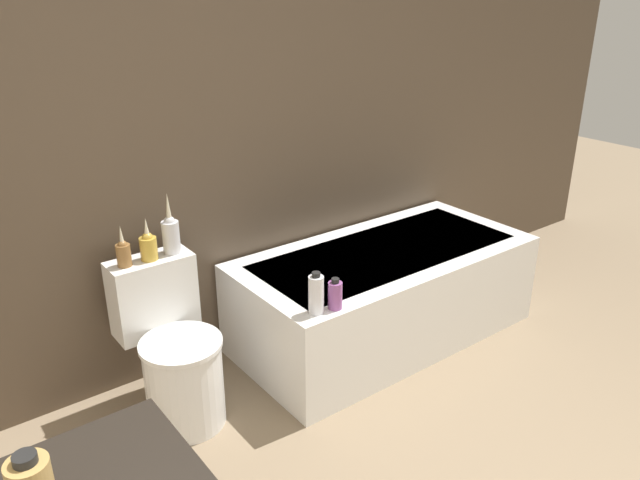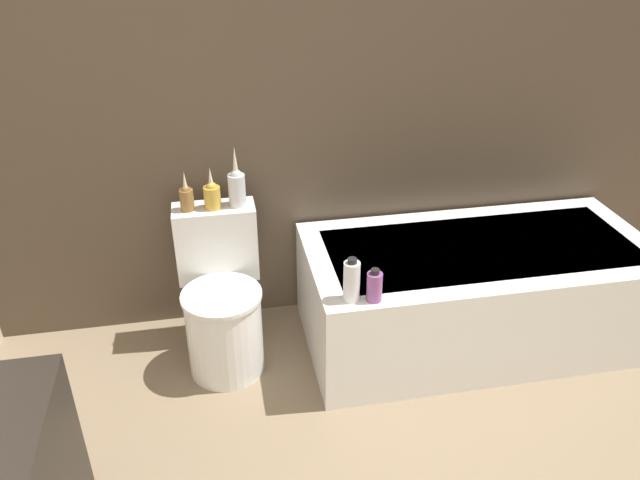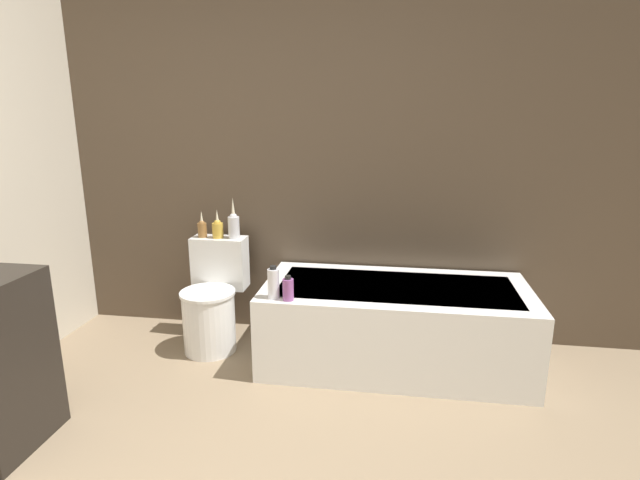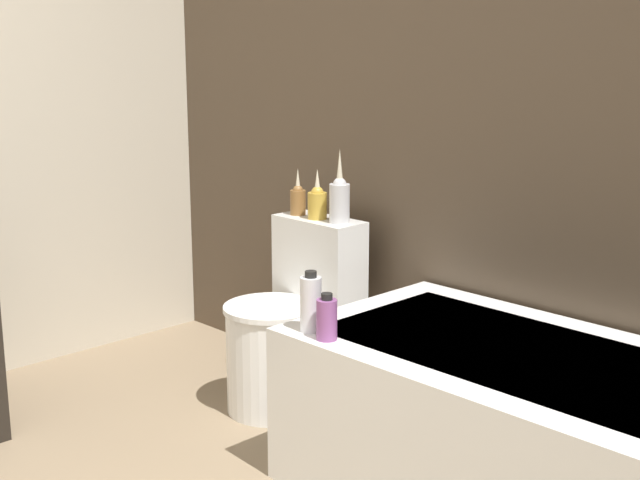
% 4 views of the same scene
% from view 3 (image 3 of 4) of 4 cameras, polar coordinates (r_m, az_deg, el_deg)
% --- Properties ---
extents(wall_back_tiled, '(6.40, 0.06, 2.60)m').
position_cam_3_polar(wall_back_tiled, '(3.49, -3.47, 10.13)').
color(wall_back_tiled, brown).
rests_on(wall_back_tiled, ground_plane).
extents(bathtub, '(1.64, 0.79, 0.51)m').
position_cam_3_polar(bathtub, '(3.23, 8.51, -9.47)').
color(bathtub, white).
rests_on(bathtub, ground).
extents(toilet, '(0.37, 0.52, 0.72)m').
position_cam_3_polar(toilet, '(3.47, -12.16, -6.93)').
color(toilet, white).
rests_on(toilet, ground).
extents(vase_gold, '(0.06, 0.06, 0.19)m').
position_cam_3_polar(vase_gold, '(3.52, -13.32, 1.33)').
color(vase_gold, olive).
rests_on(vase_gold, toilet).
extents(vase_silver, '(0.08, 0.08, 0.20)m').
position_cam_3_polar(vase_silver, '(3.48, -11.62, 1.33)').
color(vase_silver, gold).
rests_on(vase_silver, toilet).
extents(vase_bronze, '(0.08, 0.08, 0.28)m').
position_cam_3_polar(vase_bronze, '(3.45, -9.84, 1.76)').
color(vase_bronze, silver).
rests_on(vase_bronze, toilet).
extents(shampoo_bottle_tall, '(0.07, 0.07, 0.19)m').
position_cam_3_polar(shampoo_bottle_tall, '(2.89, -5.34, -4.93)').
color(shampoo_bottle_tall, silver).
rests_on(shampoo_bottle_tall, bathtub).
extents(shampoo_bottle_short, '(0.06, 0.06, 0.15)m').
position_cam_3_polar(shampoo_bottle_short, '(2.87, -3.66, -5.62)').
color(shampoo_bottle_short, '#8C4C8C').
rests_on(shampoo_bottle_short, bathtub).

